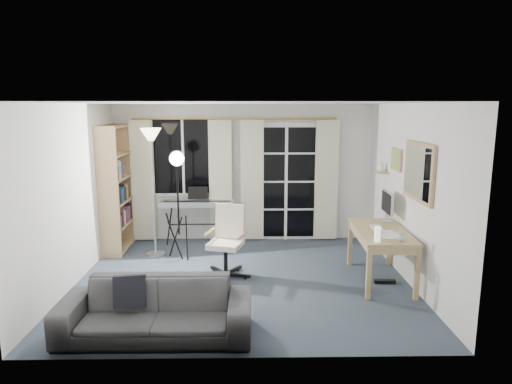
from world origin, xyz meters
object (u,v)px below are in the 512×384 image
at_px(office_chair, 228,234).
at_px(torchiere_lamp, 152,154).
at_px(mug, 402,236).
at_px(bookshelf, 114,192).
at_px(studio_light, 177,171).
at_px(sofa, 155,301).
at_px(monitor, 387,204).
at_px(keyboard_piano, 197,204).
at_px(desk, 381,237).

bearing_deg(office_chair, torchiere_lamp, 160.72).
bearing_deg(mug, bookshelf, 154.40).
height_order(studio_light, sofa, studio_light).
relative_size(monitor, sofa, 0.26).
bearing_deg(keyboard_piano, bookshelf, -167.42).
height_order(monitor, mug, monitor).
height_order(studio_light, monitor, studio_light).
distance_m(studio_light, office_chair, 1.29).
bearing_deg(monitor, sofa, -144.61).
height_order(bookshelf, monitor, bookshelf).
distance_m(bookshelf, torchiere_lamp, 1.02).
bearing_deg(torchiere_lamp, desk, -19.09).
relative_size(bookshelf, studio_light, 1.19).
distance_m(monitor, mug, 0.98).
bearing_deg(mug, desk, 101.31).
distance_m(torchiere_lamp, monitor, 3.61).
xyz_separation_m(office_chair, mug, (2.18, -0.78, 0.18)).
relative_size(desk, monitor, 2.64).
distance_m(studio_light, desk, 3.11).
height_order(monitor, sofa, monitor).
distance_m(studio_light, sofa, 2.61).
relative_size(office_chair, monitor, 1.95).
bearing_deg(keyboard_piano, monitor, -24.53).
bearing_deg(mug, sofa, -161.08).
bearing_deg(torchiere_lamp, bookshelf, 155.34).
bearing_deg(desk, keyboard_piano, 148.84).
relative_size(studio_light, desk, 1.28).
bearing_deg(desk, office_chair, 174.54).
height_order(keyboard_piano, monitor, monitor).
relative_size(keyboard_piano, mug, 10.88).
xyz_separation_m(office_chair, sofa, (-0.68, -1.77, -0.21)).
bearing_deg(sofa, desk, 28.47).
height_order(mug, sofa, mug).
relative_size(keyboard_piano, desk, 0.94).
bearing_deg(torchiere_lamp, keyboard_piano, 45.28).
xyz_separation_m(keyboard_piano, sofa, (-0.09, -3.25, -0.32)).
bearing_deg(bookshelf, torchiere_lamp, -25.80).
height_order(bookshelf, keyboard_piano, bookshelf).
bearing_deg(keyboard_piano, studio_light, -103.18).
distance_m(torchiere_lamp, studio_light, 0.53).
distance_m(bookshelf, studio_light, 1.33).
xyz_separation_m(keyboard_piano, monitor, (2.87, -1.31, 0.28)).
bearing_deg(office_chair, mug, -3.65).
distance_m(keyboard_piano, mug, 3.58).
height_order(keyboard_piano, studio_light, studio_light).
height_order(desk, mug, mug).
bearing_deg(studio_light, monitor, -18.56).
distance_m(bookshelf, keyboard_piano, 1.40).
bearing_deg(desk, sofa, -149.54).
bearing_deg(office_chair, desk, 8.34).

